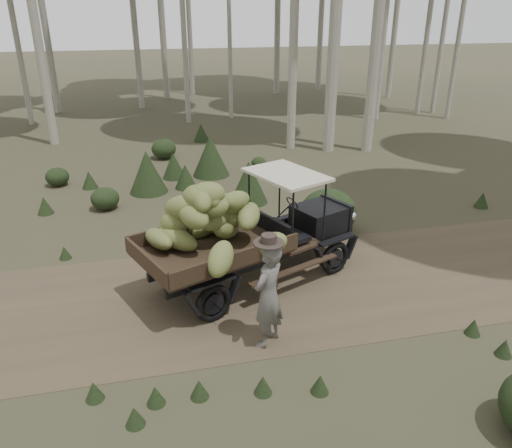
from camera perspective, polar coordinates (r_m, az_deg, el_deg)
The scene contains 5 objects.
ground at distance 9.60m, azimuth -13.06°, elevation -9.15°, with size 120.00×120.00×0.00m, color #473D2B.
dirt_track at distance 9.59m, azimuth -13.06°, elevation -9.13°, with size 70.00×4.00×0.01m, color brown.
banana_truck at distance 9.43m, azimuth -2.65°, elevation 0.01°, with size 4.80×3.26×2.34m.
farmer at distance 7.95m, azimuth 1.40°, elevation -8.02°, with size 0.78×0.76×1.96m.
undergrowth at distance 7.51m, azimuth 4.05°, elevation -13.55°, with size 23.66×23.88×1.38m.
Camera 1 is at (0.30, -8.12, 5.11)m, focal length 35.00 mm.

